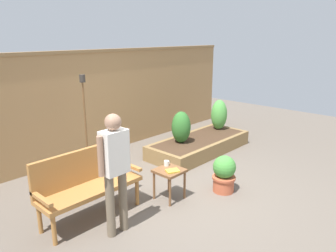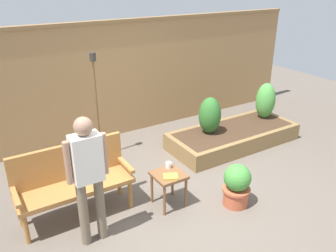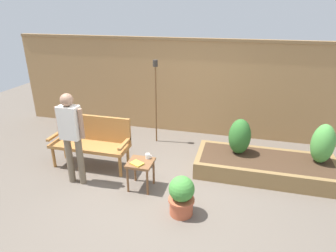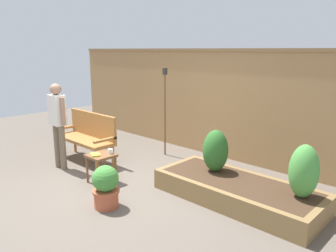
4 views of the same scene
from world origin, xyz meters
The scene contains 12 objects.
ground_plane centered at (0.00, 0.00, 0.00)m, with size 14.00×14.00×0.00m, color #60564C.
fence_back centered at (0.00, 2.60, 1.09)m, with size 8.40×0.14×2.16m.
garden_bench centered at (-1.42, 0.60, 0.54)m, with size 1.44×0.48×0.94m.
side_table centered at (-0.30, 0.10, 0.40)m, with size 0.40×0.40×0.48m.
cup_on_table centered at (-0.21, 0.24, 0.52)m, with size 0.11×0.07×0.08m.
book_on_table centered at (-0.32, 0.02, 0.49)m, with size 0.19×0.14×0.02m, color gold.
potted_boxwood centered at (0.48, -0.37, 0.31)m, with size 0.37×0.37×0.60m.
raised_planter_bed centered at (1.68, 1.05, 0.15)m, with size 2.40×1.00×0.30m.
shrub_near_bench centered at (1.20, 1.17, 0.63)m, with size 0.39×0.39×0.65m.
shrub_far_corner centered at (2.56, 1.17, 0.65)m, with size 0.37×0.37×0.70m.
tiki_torch centered at (-0.57, 1.88, 1.22)m, with size 0.10×0.10×1.79m.
person_by_bench centered at (-1.40, -0.02, 0.93)m, with size 0.47×0.20×1.56m.
Camera 2 is at (-2.35, -3.21, 2.87)m, focal length 37.06 mm.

